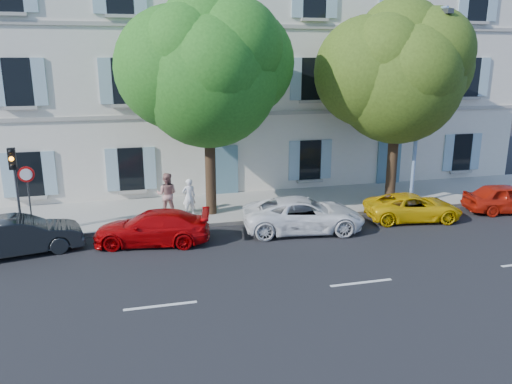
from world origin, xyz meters
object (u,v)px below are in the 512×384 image
object	(u,v)px
tree_right	(398,79)
street_lamp	(421,98)
car_white_coupe	(304,215)
tree_left	(208,76)
pedestrian_b	(167,194)
car_dark_sedan	(21,236)
traffic_light	(14,173)
road_sign	(28,185)
car_red_coupe	(152,228)
pedestrian_a	(189,197)
car_yellow_supercar	(413,207)
car_red_hatchback	(507,198)

from	to	relation	value
tree_right	street_lamp	world-z (taller)	tree_right
car_white_coupe	tree_left	world-z (taller)	tree_left
tree_left	pedestrian_b	distance (m)	5.15
car_dark_sedan	traffic_light	distance (m)	2.41
car_dark_sedan	car_white_coupe	distance (m)	10.26
traffic_light	street_lamp	xyz separation A→B (m)	(16.40, 0.21, 2.34)
road_sign	pedestrian_b	xyz separation A→B (m)	(5.15, 0.98, -0.95)
street_lamp	tree_right	bearing A→B (deg)	143.44
traffic_light	pedestrian_b	xyz separation A→B (m)	(5.48, 1.32, -1.51)
traffic_light	road_sign	bearing A→B (deg)	46.05
tree_left	car_red_coupe	bearing A→B (deg)	-134.41
tree_right	pedestrian_a	distance (m)	10.35
car_red_coupe	car_yellow_supercar	distance (m)	10.73
car_red_coupe	traffic_light	distance (m)	5.33
car_white_coupe	pedestrian_a	bearing A→B (deg)	65.03
tree_right	car_dark_sedan	bearing A→B (deg)	-171.54
car_white_coupe	tree_right	bearing A→B (deg)	-56.95
road_sign	pedestrian_a	distance (m)	6.19
car_yellow_supercar	tree_right	distance (m)	5.58
tree_right	traffic_light	xyz separation A→B (m)	(-15.57, -0.82, -3.11)
car_white_coupe	pedestrian_a	size ratio (longest dim) A/B	3.01
road_sign	car_red_hatchback	bearing A→B (deg)	-5.07
tree_right	car_yellow_supercar	bearing A→B (deg)	-93.18
car_dark_sedan	tree_right	bearing A→B (deg)	-93.48
traffic_light	street_lamp	bearing A→B (deg)	0.73
car_red_coupe	street_lamp	world-z (taller)	street_lamp
car_red_coupe	tree_left	distance (m)	6.45
car_white_coupe	car_red_coupe	bearing A→B (deg)	97.39
tree_left	pedestrian_b	world-z (taller)	tree_left
pedestrian_b	road_sign	bearing A→B (deg)	25.86
car_dark_sedan	tree_left	bearing A→B (deg)	-81.89
tree_right	street_lamp	xyz separation A→B (m)	(0.83, -0.61, -0.78)
car_white_coupe	car_red_hatchback	xyz separation A→B (m)	(9.50, 0.16, -0.03)
car_red_coupe	car_white_coupe	world-z (taller)	car_white_coupe
road_sign	street_lamp	size ratio (longest dim) A/B	0.31
street_lamp	road_sign	bearing A→B (deg)	179.53
car_red_hatchback	road_sign	bearing A→B (deg)	93.73
street_lamp	pedestrian_a	distance (m)	10.81
tree_left	street_lamp	world-z (taller)	tree_left
car_red_coupe	tree_right	distance (m)	12.21
car_red_hatchback	car_white_coupe	bearing A→B (deg)	99.76
car_yellow_supercar	traffic_light	world-z (taller)	traffic_light
car_white_coupe	car_yellow_supercar	world-z (taller)	car_white_coupe
tree_right	pedestrian_a	xyz separation A→B (m)	(-9.19, 0.27, -4.74)
road_sign	tree_left	bearing A→B (deg)	6.32
traffic_light	pedestrian_a	world-z (taller)	traffic_light
car_yellow_supercar	car_red_hatchback	world-z (taller)	car_red_hatchback
tree_right	pedestrian_b	distance (m)	11.11
pedestrian_a	pedestrian_b	xyz separation A→B (m)	(-0.89, 0.22, 0.12)
road_sign	car_white_coupe	bearing A→B (deg)	-10.59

